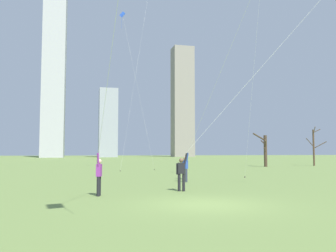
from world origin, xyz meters
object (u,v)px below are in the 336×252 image
Objects in this scene: bare_tree_far_right_edge at (314,145)px; kite_flyer_midfield_left_pink at (106,119)px; kite_flyer_midfield_right_orange at (217,128)px; bare_tree_center at (265,149)px; kite_flyer_foreground_right_yellow at (204,121)px; distant_kite_drifting_left_blue at (125,29)px.

kite_flyer_midfield_left_pink is at bearing -135.25° from bare_tree_far_right_edge.
kite_flyer_midfield_left_pink is (-5.55, -2.74, 0.09)m from kite_flyer_midfield_right_orange.
kite_flyer_midfield_left_pink is 2.72× the size of bare_tree_center.
bare_tree_center is at bearing 52.48° from kite_flyer_midfield_left_pink.
kite_flyer_midfield_left_pink is at bearing -153.69° from kite_flyer_midfield_right_orange.
kite_flyer_foreground_right_yellow is 4.15m from kite_flyer_midfield_right_orange.
distant_kite_drifting_left_blue is at bearing 82.02° from kite_flyer_midfield_left_pink.
kite_flyer_midfield_right_orange is 6.19m from kite_flyer_midfield_left_pink.
bare_tree_far_right_edge is (24.56, 23.80, -0.97)m from kite_flyer_foreground_right_yellow.
kite_flyer_foreground_right_yellow is 3.41× the size of bare_tree_far_right_edge.
bare_tree_far_right_edge is at bearing 8.12° from bare_tree_center.
distant_kite_drifting_left_blue is at bearing 97.73° from kite_flyer_foreground_right_yellow.
bare_tree_far_right_edge reaches higher than bare_tree_center.
kite_flyer_foreground_right_yellow is at bearing 47.17° from kite_flyer_midfield_left_pink.
bare_tree_center is (-8.26, -1.18, -0.53)m from bare_tree_far_right_edge.
kite_flyer_foreground_right_yellow is 1.53× the size of kite_flyer_midfield_left_pink.
kite_flyer_midfield_left_pink reaches higher than bare_tree_far_right_edge.
kite_flyer_midfield_right_orange is 0.61× the size of distant_kite_drifting_left_blue.
kite_flyer_foreground_right_yellow reaches higher than bare_tree_center.
kite_flyer_midfield_left_pink is (-6.26, -6.76, -0.65)m from kite_flyer_foreground_right_yellow.
bare_tree_far_right_edge is (25.28, 27.82, -0.23)m from kite_flyer_midfield_right_orange.
distant_kite_drifting_left_blue is 23.49m from bare_tree_center.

